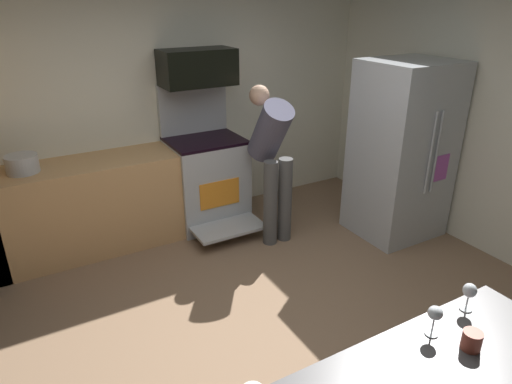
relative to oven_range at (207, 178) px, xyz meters
name	(u,v)px	position (x,y,z in m)	size (l,w,h in m)	color
ground_plane	(269,338)	(-0.39, -1.96, -0.52)	(5.20, 4.80, 0.02)	#87684E
wall_back	(154,103)	(-0.39, 0.38, 0.79)	(5.20, 0.12, 2.60)	silver
lower_cabinet_run	(82,208)	(-1.29, 0.02, -0.06)	(2.40, 0.60, 0.90)	tan
oven_range	(207,178)	(0.00, 0.00, 0.00)	(0.76, 1.02, 1.49)	#B6BBBF
microwave	(198,67)	(0.00, 0.10, 1.16)	(0.74, 0.38, 0.36)	black
refrigerator	(402,151)	(1.64, -1.17, 0.38)	(0.83, 0.77, 1.78)	#B7BDC3
person_cook	(272,154)	(0.43, -0.65, 0.40)	(0.31, 0.60, 1.53)	#505050
wine_glass_near	(469,292)	(0.02, -3.14, 0.50)	(0.07, 0.07, 0.15)	silver
wine_glass_mid	(435,315)	(-0.27, -3.18, 0.51)	(0.07, 0.07, 0.15)	silver
mug_coffee	(472,340)	(-0.19, -3.33, 0.44)	(0.09, 0.09, 0.09)	#99412F
stock_pot	(22,164)	(-1.72, 0.02, 0.47)	(0.27, 0.27, 0.16)	#B9BBBE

